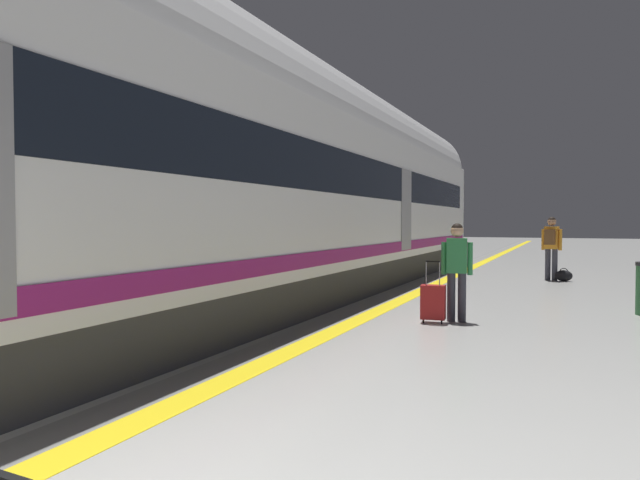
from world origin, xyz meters
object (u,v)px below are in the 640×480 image
at_px(passenger_mid, 551,243).
at_px(duffel_bag_mid, 564,276).
at_px(suitcase_near, 433,302).
at_px(passenger_near, 457,265).
at_px(high_speed_train, 210,165).

bearing_deg(passenger_mid, duffel_bag_mid, -16.23).
bearing_deg(suitcase_near, passenger_near, 39.01).
height_order(high_speed_train, duffel_bag_mid, high_speed_train).
bearing_deg(high_speed_train, suitcase_near, 23.13).
distance_m(suitcase_near, passenger_mid, 7.98).
relative_size(high_speed_train, passenger_near, 21.08).
xyz_separation_m(high_speed_train, duffel_bag_mid, (5.08, 9.10, -2.35)).
relative_size(high_speed_train, duffel_bag_mid, 75.65).
relative_size(passenger_mid, duffel_bag_mid, 3.94).
relative_size(passenger_near, suitcase_near, 1.59).
xyz_separation_m(suitcase_near, passenger_mid, (1.50, 7.81, 0.70)).
bearing_deg(duffel_bag_mid, high_speed_train, -119.18).
xyz_separation_m(passenger_near, duffel_bag_mid, (1.51, 7.45, -0.76)).
relative_size(suitcase_near, duffel_bag_mid, 2.25).
xyz_separation_m(passenger_mid, duffel_bag_mid, (0.32, -0.09, -0.88)).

